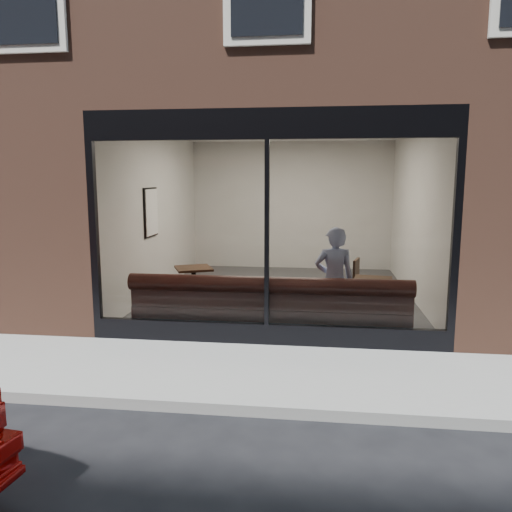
# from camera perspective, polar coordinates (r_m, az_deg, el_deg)

# --- Properties ---
(ground) EXTENTS (120.00, 120.00, 0.00)m
(ground) POSITION_cam_1_polar(r_m,az_deg,el_deg) (5.19, -1.23, -17.43)
(ground) COLOR black
(ground) RESTS_ON ground
(sidewalk_near) EXTENTS (40.00, 2.00, 0.01)m
(sidewalk_near) POSITION_cam_1_polar(r_m,az_deg,el_deg) (6.09, 0.17, -13.22)
(sidewalk_near) COLOR gray
(sidewalk_near) RESTS_ON ground
(kerb_near) EXTENTS (40.00, 0.10, 0.12)m
(kerb_near) POSITION_cam_1_polar(r_m,az_deg,el_deg) (5.12, -1.32, -17.07)
(kerb_near) COLOR gray
(kerb_near) RESTS_ON ground
(host_building_pier_left) EXTENTS (2.50, 12.00, 3.20)m
(host_building_pier_left) POSITION_cam_1_polar(r_m,az_deg,el_deg) (13.38, -12.30, 5.74)
(host_building_pier_left) COLOR brown
(host_building_pier_left) RESTS_ON ground
(host_building_pier_right) EXTENTS (2.50, 12.00, 3.20)m
(host_building_pier_right) POSITION_cam_1_polar(r_m,az_deg,el_deg) (12.99, 20.87, 5.27)
(host_building_pier_right) COLOR brown
(host_building_pier_right) RESTS_ON ground
(host_building_backfill) EXTENTS (5.00, 6.00, 3.20)m
(host_building_backfill) POSITION_cam_1_polar(r_m,az_deg,el_deg) (15.63, 4.64, 6.36)
(host_building_backfill) COLOR brown
(host_building_backfill) RESTS_ON ground
(cafe_floor) EXTENTS (6.00, 6.00, 0.00)m
(cafe_floor) POSITION_cam_1_polar(r_m,az_deg,el_deg) (9.89, 2.98, -4.41)
(cafe_floor) COLOR #2D2D30
(cafe_floor) RESTS_ON ground
(cafe_ceiling) EXTENTS (6.00, 6.00, 0.00)m
(cafe_ceiling) POSITION_cam_1_polar(r_m,az_deg,el_deg) (9.66, 3.14, 14.20)
(cafe_ceiling) COLOR white
(cafe_ceiling) RESTS_ON host_building_upper
(cafe_wall_back) EXTENTS (5.00, 0.00, 5.00)m
(cafe_wall_back) POSITION_cam_1_polar(r_m,az_deg,el_deg) (12.63, 4.03, 5.74)
(cafe_wall_back) COLOR beige
(cafe_wall_back) RESTS_ON ground
(cafe_wall_left) EXTENTS (0.00, 6.00, 6.00)m
(cafe_wall_left) POSITION_cam_1_polar(r_m,az_deg,el_deg) (10.13, -11.18, 4.80)
(cafe_wall_left) COLOR beige
(cafe_wall_left) RESTS_ON ground
(cafe_wall_right) EXTENTS (0.00, 6.00, 6.00)m
(cafe_wall_right) POSITION_cam_1_polar(r_m,az_deg,el_deg) (9.79, 17.79, 4.41)
(cafe_wall_right) COLOR beige
(cafe_wall_right) RESTS_ON ground
(storefront_kick) EXTENTS (5.00, 0.10, 0.30)m
(storefront_kick) POSITION_cam_1_polar(r_m,az_deg,el_deg) (7.02, 1.22, -8.92)
(storefront_kick) COLOR black
(storefront_kick) RESTS_ON ground
(storefront_header) EXTENTS (5.00, 0.10, 0.40)m
(storefront_header) POSITION_cam_1_polar(r_m,az_deg,el_deg) (6.72, 1.30, 14.88)
(storefront_header) COLOR black
(storefront_header) RESTS_ON host_building_upper
(storefront_mullion) EXTENTS (0.06, 0.10, 2.50)m
(storefront_mullion) POSITION_cam_1_polar(r_m,az_deg,el_deg) (6.73, 1.26, 2.50)
(storefront_mullion) COLOR black
(storefront_mullion) RESTS_ON storefront_kick
(storefront_glass) EXTENTS (4.80, 0.00, 4.80)m
(storefront_glass) POSITION_cam_1_polar(r_m,az_deg,el_deg) (6.70, 1.23, 2.48)
(storefront_glass) COLOR white
(storefront_glass) RESTS_ON storefront_kick
(banquette) EXTENTS (4.00, 0.55, 0.45)m
(banquette) POSITION_cam_1_polar(r_m,az_deg,el_deg) (7.38, 1.54, -7.42)
(banquette) COLOR #391714
(banquette) RESTS_ON cafe_floor
(person) EXTENTS (0.61, 0.43, 1.60)m
(person) POSITION_cam_1_polar(r_m,az_deg,el_deg) (7.47, 8.92, -2.80)
(person) COLOR #A5B4E3
(person) RESTS_ON cafe_floor
(cafe_table_left) EXTENTS (0.79, 0.79, 0.04)m
(cafe_table_left) POSITION_cam_1_polar(r_m,az_deg,el_deg) (8.75, -7.16, -1.41)
(cafe_table_left) COLOR #321F13
(cafe_table_left) RESTS_ON cafe_floor
(cafe_table_right) EXTENTS (0.65, 0.65, 0.04)m
(cafe_table_right) POSITION_cam_1_polar(r_m,az_deg,el_deg) (7.93, 13.23, -2.68)
(cafe_table_right) COLOR #321F13
(cafe_table_right) RESTS_ON cafe_floor
(cafe_chair_right) EXTENTS (0.51, 0.51, 0.04)m
(cafe_chair_right) POSITION_cam_1_polar(r_m,az_deg,el_deg) (8.72, 10.04, -4.89)
(cafe_chair_right) COLOR #321F13
(cafe_chair_right) RESTS_ON cafe_floor
(wall_poster) EXTENTS (0.02, 0.65, 0.87)m
(wall_poster) POSITION_cam_1_polar(r_m,az_deg,el_deg) (9.67, -11.84, 4.92)
(wall_poster) COLOR white
(wall_poster) RESTS_ON cafe_wall_left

